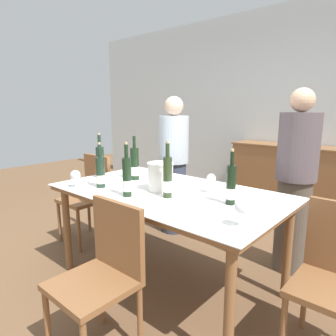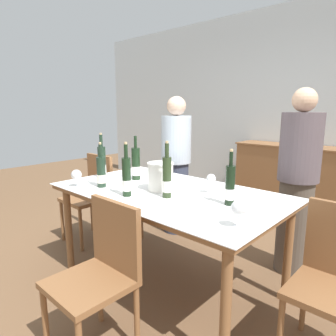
{
  "view_description": "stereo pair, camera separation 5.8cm",
  "coord_description": "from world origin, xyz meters",
  "views": [
    {
      "loc": [
        1.47,
        -1.69,
        1.41
      ],
      "look_at": [
        0.0,
        0.0,
        0.96
      ],
      "focal_mm": 32.0,
      "sensor_mm": 36.0,
      "label": 1
    },
    {
      "loc": [
        1.52,
        -1.65,
        1.41
      ],
      "look_at": [
        0.0,
        0.0,
        0.96
      ],
      "focal_mm": 32.0,
      "sensor_mm": 36.0,
      "label": 2
    }
  ],
  "objects": [
    {
      "name": "ground_plane",
      "position": [
        0.0,
        0.0,
        0.0
      ],
      "size": [
        12.0,
        12.0,
        0.0
      ],
      "primitive_type": "plane",
      "color": "brown"
    },
    {
      "name": "back_wall",
      "position": [
        0.0,
        2.68,
        1.4
      ],
      "size": [
        8.0,
        0.1,
        2.8
      ],
      "color": "silver",
      "rests_on": "ground_plane"
    },
    {
      "name": "sideboard_cabinet",
      "position": [
        0.09,
        2.39,
        0.46
      ],
      "size": [
        1.53,
        0.46,
        0.92
      ],
      "color": "brown",
      "rests_on": "ground_plane"
    },
    {
      "name": "dining_table",
      "position": [
        0.0,
        0.0,
        0.71
      ],
      "size": [
        1.79,
        1.03,
        0.78
      ],
      "color": "brown",
      "rests_on": "ground_plane"
    },
    {
      "name": "ice_bucket",
      "position": [
        -0.05,
        -0.03,
        0.89
      ],
      "size": [
        0.21,
        0.21,
        0.22
      ],
      "color": "white",
      "rests_on": "dining_table"
    },
    {
      "name": "wine_bottle_0",
      "position": [
        -0.76,
        -0.07,
        0.92
      ],
      "size": [
        0.07,
        0.07,
        0.41
      ],
      "color": "#1E3323",
      "rests_on": "dining_table"
    },
    {
      "name": "wine_bottle_1",
      "position": [
        0.11,
        -0.13,
        0.92
      ],
      "size": [
        0.06,
        0.06,
        0.41
      ],
      "color": "#28381E",
      "rests_on": "dining_table"
    },
    {
      "name": "wine_bottle_2",
      "position": [
        -0.48,
        -0.28,
        0.9
      ],
      "size": [
        0.07,
        0.07,
        0.36
      ],
      "color": "#1E3323",
      "rests_on": "dining_table"
    },
    {
      "name": "wine_bottle_3",
      "position": [
        -0.13,
        -0.3,
        0.92
      ],
      "size": [
        0.07,
        0.07,
        0.4
      ],
      "color": "black",
      "rests_on": "dining_table"
    },
    {
      "name": "wine_bottle_4",
      "position": [
        -0.47,
        0.08,
        0.91
      ],
      "size": [
        0.08,
        0.08,
        0.39
      ],
      "color": "black",
      "rests_on": "dining_table"
    },
    {
      "name": "wine_bottle_5",
      "position": [
        0.53,
        0.02,
        0.9
      ],
      "size": [
        0.06,
        0.06,
        0.37
      ],
      "color": "black",
      "rests_on": "dining_table"
    },
    {
      "name": "wine_glass_0",
      "position": [
        -0.63,
        -0.41,
        0.87
      ],
      "size": [
        0.08,
        0.08,
        0.14
      ],
      "color": "white",
      "rests_on": "dining_table"
    },
    {
      "name": "wine_glass_1",
      "position": [
        0.77,
        -0.28,
        0.88
      ],
      "size": [
        0.09,
        0.09,
        0.15
      ],
      "color": "white",
      "rests_on": "dining_table"
    },
    {
      "name": "wine_glass_2",
      "position": [
        0.29,
        0.16,
        0.89
      ],
      "size": [
        0.07,
        0.07,
        0.15
      ],
      "color": "white",
      "rests_on": "dining_table"
    },
    {
      "name": "chair_near_front",
      "position": [
        0.17,
        -0.75,
        0.51
      ],
      "size": [
        0.42,
        0.42,
        0.88
      ],
      "color": "brown",
      "rests_on": "ground_plane"
    },
    {
      "name": "chair_left_end",
      "position": [
        -1.19,
        0.08,
        0.53
      ],
      "size": [
        0.42,
        0.42,
        0.91
      ],
      "color": "brown",
      "rests_on": "ground_plane"
    },
    {
      "name": "person_host",
      "position": [
        -0.65,
        0.84,
        0.77
      ],
      "size": [
        0.33,
        0.33,
        1.53
      ],
      "color": "#383F56",
      "rests_on": "ground_plane"
    },
    {
      "name": "person_guest_left",
      "position": [
        0.67,
        0.87,
        0.78
      ],
      "size": [
        0.33,
        0.33,
        1.57
      ],
      "color": "#51473D",
      "rests_on": "ground_plane"
    }
  ]
}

